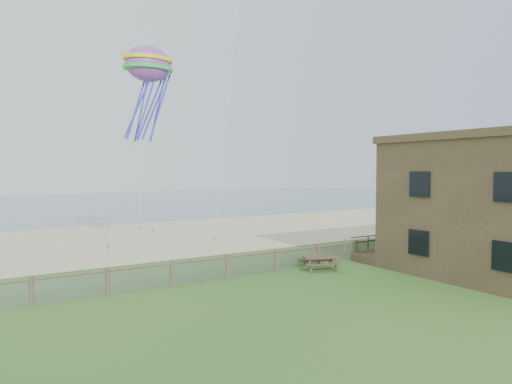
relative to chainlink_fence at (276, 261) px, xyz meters
The scene contains 7 objects.
ground 6.03m from the chainlink_fence, 90.00° to the right, with size 160.00×160.00×0.00m, color #285F20.
sand_beach 16.01m from the chainlink_fence, 90.00° to the left, with size 72.00×20.00×0.02m, color #C0B38A.
ocean 60.00m from the chainlink_fence, 90.00° to the left, with size 160.00×68.00×0.02m, color slate.
chainlink_fence is the anchor object (origin of this frame).
motel_deck 13.04m from the chainlink_fence, ahead, with size 15.00×2.00×0.50m, color #4F3C2D.
picnic_table 2.52m from the chainlink_fence, 23.37° to the right, with size 1.92×1.45×0.81m, color #4F3C2D, non-canonical shape.
octopus_kite 14.30m from the chainlink_fence, 112.63° to the left, with size 3.30×2.33×6.79m, color #F62660, non-canonical shape.
Camera 1 is at (-13.99, -14.25, 5.53)m, focal length 32.00 mm.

